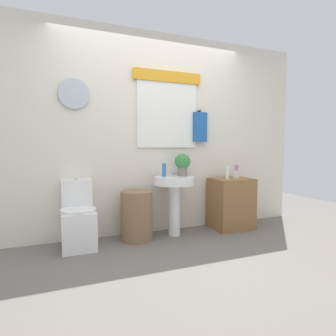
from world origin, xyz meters
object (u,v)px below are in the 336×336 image
object	(u,v)px
laundry_hamper	(137,216)
toothbrush_cup	(236,174)
toilet	(78,221)
wooden_cabinet	(231,203)
lotion_bottle	(227,172)
soap_bottle	(164,170)
potted_plant	(182,163)
pedestal_sink	(174,191)

from	to	relation	value
laundry_hamper	toothbrush_cup	xyz separation A→B (m)	(1.44, 0.02, 0.45)
toilet	wooden_cabinet	bearing A→B (deg)	-0.90
toilet	lotion_bottle	bearing A→B (deg)	-2.13
soap_bottle	laundry_hamper	bearing A→B (deg)	-172.35
toilet	toothbrush_cup	size ratio (longest dim) A/B	4.14
potted_plant	lotion_bottle	world-z (taller)	potted_plant
toilet	potted_plant	size ratio (longest dim) A/B	2.63
soap_bottle	toothbrush_cup	world-z (taller)	soap_bottle
laundry_hamper	soap_bottle	bearing A→B (deg)	7.65
toilet	lotion_bottle	world-z (taller)	lotion_bottle
toilet	soap_bottle	bearing A→B (deg)	1.01
lotion_bottle	toothbrush_cup	xyz separation A→B (m)	(0.19, 0.06, -0.04)
toilet	toothbrush_cup	distance (m)	2.16
pedestal_sink	laundry_hamper	bearing A→B (deg)	180.00
laundry_hamper	lotion_bottle	xyz separation A→B (m)	(1.25, -0.04, 0.49)
laundry_hamper	lotion_bottle	bearing A→B (deg)	-1.83
laundry_hamper	potted_plant	world-z (taller)	potted_plant
wooden_cabinet	toothbrush_cup	size ratio (longest dim) A/B	3.74
toilet	pedestal_sink	world-z (taller)	toilet
laundry_hamper	wooden_cabinet	size ratio (longest dim) A/B	0.86
toilet	laundry_hamper	bearing A→B (deg)	-2.69
lotion_bottle	toilet	bearing A→B (deg)	177.87
laundry_hamper	toothbrush_cup	bearing A→B (deg)	0.80
pedestal_sink	toilet	bearing A→B (deg)	178.45
soap_bottle	lotion_bottle	distance (m)	0.88
wooden_cabinet	toothbrush_cup	distance (m)	0.41
pedestal_sink	potted_plant	bearing A→B (deg)	23.20
laundry_hamper	wooden_cabinet	distance (m)	1.35
toilet	laundry_hamper	world-z (taller)	toilet
toilet	potted_plant	xyz separation A→B (m)	(1.30, 0.03, 0.62)
pedestal_sink	lotion_bottle	distance (m)	0.79
wooden_cabinet	soap_bottle	xyz separation A→B (m)	(-0.97, 0.05, 0.49)
toothbrush_cup	lotion_bottle	bearing A→B (deg)	-162.22
toilet	toothbrush_cup	bearing A→B (deg)	-0.31
soap_bottle	potted_plant	world-z (taller)	potted_plant
wooden_cabinet	soap_bottle	distance (m)	1.09
pedestal_sink	soap_bottle	xyz separation A→B (m)	(-0.12, 0.05, 0.27)
pedestal_sink	soap_bottle	distance (m)	0.30
potted_plant	toothbrush_cup	distance (m)	0.82
laundry_hamper	pedestal_sink	bearing A→B (deg)	-0.00
lotion_bottle	toothbrush_cup	size ratio (longest dim) A/B	0.98
laundry_hamper	potted_plant	distance (m)	0.89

